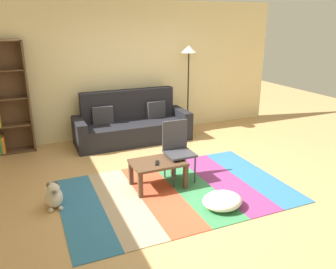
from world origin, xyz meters
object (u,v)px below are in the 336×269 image
at_px(pouf, 222,201).
at_px(folding_chair, 177,146).
at_px(tv_remote, 157,163).
at_px(dog, 54,196).
at_px(couch, 132,125).
at_px(standing_lamp, 189,60).
at_px(coffee_table, 158,166).

bearing_deg(pouf, folding_chair, 99.06).
xyz_separation_m(tv_remote, folding_chair, (0.41, 0.20, 0.13)).
height_order(pouf, dog, dog).
relative_size(couch, tv_remote, 15.07).
relative_size(pouf, folding_chair, 0.58).
xyz_separation_m(couch, tv_remote, (-0.31, -2.14, 0.07)).
distance_m(pouf, standing_lamp, 3.65).
distance_m(coffee_table, dog, 1.45).
xyz_separation_m(couch, coffee_table, (-0.27, -2.07, -0.01)).
bearing_deg(couch, dog, -129.46).
distance_m(couch, coffee_table, 2.09).
distance_m(couch, dog, 2.70).
xyz_separation_m(coffee_table, folding_chair, (0.37, 0.14, 0.21)).
relative_size(coffee_table, tv_remote, 5.06).
bearing_deg(tv_remote, standing_lamp, 78.46).
xyz_separation_m(couch, pouf, (0.26, -2.96, -0.23)).
height_order(couch, standing_lamp, standing_lamp).
bearing_deg(dog, folding_chair, 4.45).
bearing_deg(standing_lamp, tv_remote, -125.10).
xyz_separation_m(standing_lamp, folding_chair, (-1.25, -2.16, -0.98)).
distance_m(standing_lamp, folding_chair, 2.68).
height_order(dog, tv_remote, tv_remote).
xyz_separation_m(dog, standing_lamp, (3.06, 2.30, 1.36)).
bearing_deg(standing_lamp, dog, -143.09).
bearing_deg(folding_chair, tv_remote, -123.25).
bearing_deg(tv_remote, coffee_table, 83.89).
relative_size(couch, coffee_table, 2.98).
bearing_deg(coffee_table, dog, -179.81).
bearing_deg(pouf, dog, 155.87).
relative_size(coffee_table, standing_lamp, 0.42).
bearing_deg(pouf, standing_lamp, 71.10).
height_order(couch, pouf, couch).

